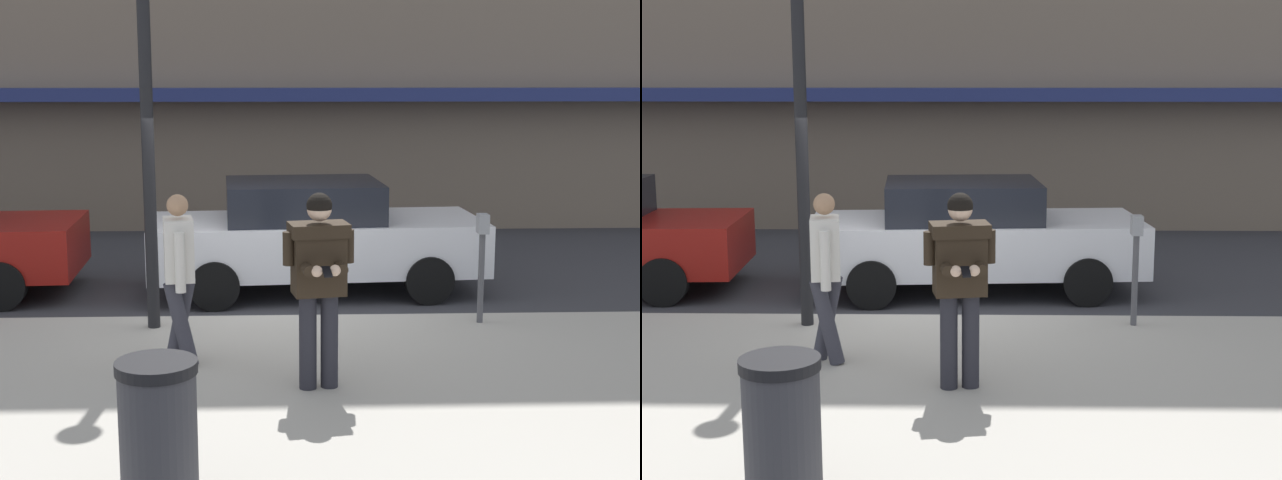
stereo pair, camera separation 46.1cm
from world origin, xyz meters
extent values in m
plane|color=#333338|center=(0.00, 0.00, 0.00)|extent=(80.00, 80.00, 0.00)
cube|color=#A8A399|center=(1.00, -2.85, 0.07)|extent=(32.00, 5.30, 0.14)
cube|color=silver|center=(1.00, 0.05, 0.00)|extent=(28.00, 0.12, 0.01)
cube|color=navy|center=(1.00, 6.15, 2.60)|extent=(26.60, 0.70, 0.24)
cylinder|color=black|center=(-3.40, 2.40, 0.32)|extent=(0.65, 0.26, 0.64)
cylinder|color=black|center=(-3.31, 0.69, 0.32)|extent=(0.65, 0.26, 0.64)
cube|color=silver|center=(0.74, 1.55, 0.67)|extent=(4.62, 2.15, 0.70)
cube|color=black|center=(0.56, 1.54, 1.28)|extent=(2.19, 1.79, 0.52)
cylinder|color=black|center=(2.06, 2.51, 0.32)|extent=(0.65, 0.27, 0.64)
cylinder|color=black|center=(2.19, 0.80, 0.32)|extent=(0.65, 0.27, 0.64)
cylinder|color=black|center=(-0.72, 2.30, 0.32)|extent=(0.65, 0.27, 0.64)
cylinder|color=black|center=(-0.59, 0.59, 0.32)|extent=(0.65, 0.27, 0.64)
cylinder|color=#23232B|center=(0.71, -2.69, 0.58)|extent=(0.16, 0.16, 0.88)
cylinder|color=#23232B|center=(0.52, -2.72, 0.58)|extent=(0.16, 0.16, 0.88)
cube|color=black|center=(0.62, -2.71, 1.34)|extent=(0.51, 0.38, 0.64)
cube|color=black|center=(0.62, -2.71, 1.61)|extent=(0.57, 0.43, 0.12)
cylinder|color=black|center=(0.88, -2.66, 1.45)|extent=(0.11, 0.11, 0.30)
cylinder|color=black|center=(0.79, -2.84, 1.30)|extent=(0.15, 0.31, 0.10)
sphere|color=beige|center=(0.75, -2.99, 1.30)|extent=(0.10, 0.10, 0.10)
cylinder|color=black|center=(0.35, -2.75, 1.45)|extent=(0.11, 0.11, 0.30)
cylinder|color=black|center=(0.50, -2.89, 1.30)|extent=(0.15, 0.31, 0.10)
sphere|color=beige|center=(0.59, -3.02, 1.30)|extent=(0.10, 0.10, 0.10)
cube|color=black|center=(0.68, -3.04, 1.30)|extent=(0.10, 0.15, 0.07)
sphere|color=beige|center=(0.62, -2.74, 1.80)|extent=(0.22, 0.22, 0.22)
sphere|color=black|center=(0.62, -2.74, 1.83)|extent=(0.23, 0.23, 0.23)
cylinder|color=#33333D|center=(-0.70, -2.07, 0.57)|extent=(0.34, 0.20, 0.87)
cylinder|color=#33333D|center=(-0.73, -1.89, 0.57)|extent=(0.34, 0.20, 0.87)
cube|color=silver|center=(-0.72, -1.98, 1.30)|extent=(0.34, 0.46, 0.60)
cylinder|color=silver|center=(-0.68, -2.23, 1.22)|extent=(0.10, 0.10, 0.58)
cylinder|color=silver|center=(-0.75, -1.73, 1.22)|extent=(0.10, 0.10, 0.58)
sphere|color=tan|center=(-0.72, -1.98, 1.73)|extent=(0.21, 0.21, 0.21)
cylinder|color=black|center=(-1.18, -0.65, 2.44)|extent=(0.14, 0.14, 4.60)
cylinder|color=#4C4C51|center=(2.56, -0.60, 0.67)|extent=(0.07, 0.07, 1.05)
cube|color=gray|center=(2.56, -0.60, 1.30)|extent=(0.12, 0.18, 0.22)
cylinder|color=#38383D|center=(-0.53, -4.87, 0.59)|extent=(0.52, 0.52, 0.90)
cylinder|color=black|center=(-0.53, -4.87, 1.08)|extent=(0.55, 0.55, 0.08)
camera|label=1|loc=(0.33, -10.48, 2.97)|focal=50.00mm
camera|label=2|loc=(0.79, -10.49, 2.97)|focal=50.00mm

